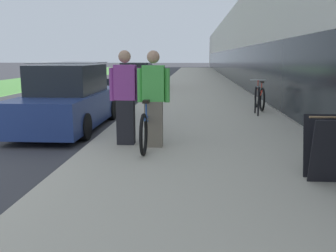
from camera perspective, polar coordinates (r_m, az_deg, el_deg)
The scene contains 12 objects.
sidewalk_slab at distance 25.93m, azimuth 4.61°, elevation 6.59°, with size 4.72×70.00×0.13m.
storefront_facade at distance 34.74m, azimuth 17.08°, elevation 11.41°, with size 10.01×70.00×5.30m.
lawn_strip at distance 32.22m, azimuth -17.92°, elevation 6.79°, with size 6.12×70.00×0.03m.
tandem_bicycle at distance 7.48m, azimuth -2.67°, elevation 0.53°, with size 0.52×2.87×0.93m.
person_rider at distance 7.03m, azimuth -2.22°, elevation 4.11°, with size 0.61×0.24×1.81m.
person_bystander at distance 7.28m, azimuth -6.51°, elevation 4.29°, with size 0.62×0.24×1.81m.
bike_rack_hoop at distance 11.36m, azimuth 13.43°, elevation 4.27°, with size 0.05×0.60×0.84m.
cruiser_bike_nearest at distance 12.54m, azimuth 13.77°, elevation 4.28°, with size 0.52×1.71×0.94m.
sandwich_board_sign at distance 5.60m, azimuth 23.19°, elevation -3.14°, with size 0.56×0.56×0.90m.
parked_sedan_curbside at distance 9.94m, azimuth -14.76°, elevation 3.83°, with size 1.77×4.61×1.69m.
vintage_roadster_curbside at distance 15.55m, azimuth -8.02°, elevation 5.11°, with size 1.73×4.01×0.91m.
parked_sedan_far at distance 20.85m, azimuth -4.77°, elevation 7.33°, with size 1.82×4.04×1.51m.
Camera 1 is at (5.28, -4.87, 1.82)m, focal length 40.00 mm.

